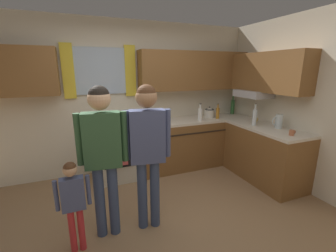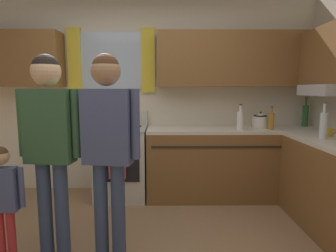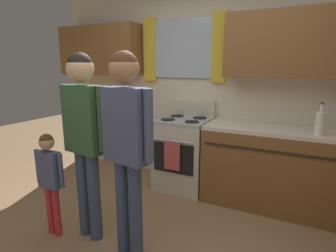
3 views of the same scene
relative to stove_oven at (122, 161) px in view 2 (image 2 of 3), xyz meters
name	(u,v)px [view 2 (image 2 of 3)]	position (x,y,z in m)	size (l,w,h in m)	color
back_wall_unit	(145,82)	(0.29, 0.28, 1.02)	(4.60, 0.42, 2.60)	beige
kitchen_counter_run	(266,170)	(1.74, -0.37, -0.02)	(2.21, 1.96, 0.90)	brown
stove_oven	(122,161)	(0.00, 0.00, 0.00)	(0.63, 0.67, 1.10)	beige
bottle_wine_green	(305,115)	(2.42, 0.16, 0.58)	(0.08, 0.08, 0.39)	#2D6633
bottle_milk_white	(240,120)	(1.47, -0.17, 0.55)	(0.08, 0.08, 0.31)	white
bottle_tall_clear	(323,125)	(2.13, -0.80, 0.57)	(0.07, 0.07, 0.37)	silver
bottle_oil_amber	(271,121)	(1.86, -0.14, 0.54)	(0.06, 0.06, 0.29)	#B27223
mug_mustard_yellow	(329,132)	(2.27, -0.65, 0.48)	(0.12, 0.08, 0.09)	gold
stovetop_kettle	(260,120)	(1.78, 0.01, 0.53)	(0.27, 0.20, 0.21)	silver
adult_holding_child	(49,134)	(-0.35, -1.36, 0.57)	(0.51, 0.22, 1.66)	#38476B
adult_in_plaid	(108,135)	(0.12, -1.40, 0.57)	(0.51, 0.22, 1.66)	#38476B
small_child	(3,194)	(-0.67, -1.50, 0.14)	(0.33, 0.13, 0.97)	red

